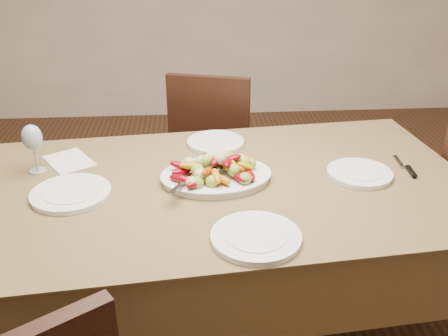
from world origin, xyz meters
name	(u,v)px	position (x,y,z in m)	size (l,w,h in m)	color
dining_table	(224,266)	(0.04, 0.20, 0.38)	(1.84, 1.04, 0.76)	brown
chair_far	(217,149)	(0.07, 1.13, 0.47)	(0.42, 0.42, 0.95)	black
serving_platter	(216,178)	(0.02, 0.22, 0.77)	(0.40, 0.30, 0.02)	white
roasted_vegetables	(216,164)	(0.02, 0.22, 0.83)	(0.33, 0.22, 0.09)	#6F020C
serving_spoon	(200,175)	(-0.05, 0.17, 0.81)	(0.28, 0.06, 0.03)	#9EA0A8
plate_left	(71,193)	(-0.50, 0.14, 0.77)	(0.28, 0.28, 0.02)	white
plate_right	(360,174)	(0.56, 0.22, 0.77)	(0.24, 0.24, 0.02)	white
plate_far	(216,143)	(0.03, 0.55, 0.77)	(0.25, 0.25, 0.02)	white
plate_near	(256,237)	(0.11, -0.18, 0.77)	(0.28, 0.28, 0.02)	white
wine_glass	(34,147)	(-0.67, 0.34, 0.86)	(0.08, 0.08, 0.20)	#8C99A5
menu_card	(69,161)	(-0.57, 0.43, 0.76)	(0.15, 0.21, 0.00)	silver
table_knife	(405,167)	(0.76, 0.26, 0.76)	(0.02, 0.20, 0.01)	#9EA0A8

